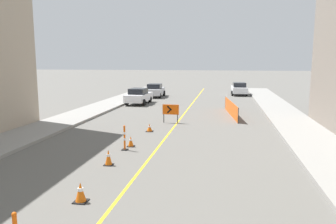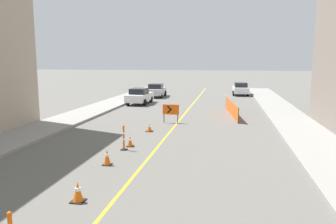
{
  "view_description": "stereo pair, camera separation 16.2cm",
  "coord_description": "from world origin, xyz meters",
  "px_view_note": "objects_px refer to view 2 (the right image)",
  "views": [
    {
      "loc": [
        3.26,
        2.85,
        4.35
      ],
      "look_at": [
        -0.39,
        23.78,
        1.0
      ],
      "focal_mm": 35.0,
      "sensor_mm": 36.0,
      "label": 1
    },
    {
      "loc": [
        3.42,
        2.88,
        4.35
      ],
      "look_at": [
        -0.39,
        23.78,
        1.0
      ],
      "focal_mm": 35.0,
      "sensor_mm": 36.0,
      "label": 2
    }
  ],
  "objects_px": {
    "traffic_cone_fourth": "(107,157)",
    "delineator_post_rear": "(124,139)",
    "arrow_barricade_primary": "(171,110)",
    "parked_car_curb_far": "(240,89)",
    "traffic_cone_third": "(78,192)",
    "parked_car_curb_mid": "(156,90)",
    "traffic_cone_fifth": "(130,141)",
    "parked_car_curb_near": "(140,96)",
    "traffic_cone_farthest": "(149,128)"
  },
  "relations": [
    {
      "from": "traffic_cone_fourth",
      "to": "parked_car_curb_far",
      "type": "relative_size",
      "value": 0.15
    },
    {
      "from": "traffic_cone_third",
      "to": "arrow_barricade_primary",
      "type": "height_order",
      "value": "arrow_barricade_primary"
    },
    {
      "from": "delineator_post_rear",
      "to": "parked_car_curb_far",
      "type": "distance_m",
      "value": 28.23
    },
    {
      "from": "delineator_post_rear",
      "to": "parked_car_curb_near",
      "type": "distance_m",
      "value": 17.32
    },
    {
      "from": "traffic_cone_third",
      "to": "parked_car_curb_near",
      "type": "distance_m",
      "value": 23.28
    },
    {
      "from": "traffic_cone_fourth",
      "to": "traffic_cone_farthest",
      "type": "relative_size",
      "value": 1.39
    },
    {
      "from": "traffic_cone_third",
      "to": "traffic_cone_farthest",
      "type": "relative_size",
      "value": 1.32
    },
    {
      "from": "traffic_cone_farthest",
      "to": "arrow_barricade_primary",
      "type": "relative_size",
      "value": 0.37
    },
    {
      "from": "traffic_cone_farthest",
      "to": "parked_car_curb_far",
      "type": "relative_size",
      "value": 0.11
    },
    {
      "from": "parked_car_curb_near",
      "to": "parked_car_curb_mid",
      "type": "bearing_deg",
      "value": 89.91
    },
    {
      "from": "arrow_barricade_primary",
      "to": "parked_car_curb_mid",
      "type": "xyz_separation_m",
      "value": [
        -4.58,
        16.07,
        -0.1
      ]
    },
    {
      "from": "traffic_cone_farthest",
      "to": "delineator_post_rear",
      "type": "xyz_separation_m",
      "value": [
        -0.24,
        -4.34,
        0.3
      ]
    },
    {
      "from": "traffic_cone_farthest",
      "to": "parked_car_curb_near",
      "type": "xyz_separation_m",
      "value": [
        -4.04,
        12.56,
        0.56
      ]
    },
    {
      "from": "traffic_cone_fourth",
      "to": "arrow_barricade_primary",
      "type": "distance_m",
      "value": 9.82
    },
    {
      "from": "arrow_barricade_primary",
      "to": "delineator_post_rear",
      "type": "bearing_deg",
      "value": -97.11
    },
    {
      "from": "traffic_cone_fifth",
      "to": "parked_car_curb_far",
      "type": "distance_m",
      "value": 27.54
    },
    {
      "from": "arrow_barricade_primary",
      "to": "parked_car_curb_far",
      "type": "height_order",
      "value": "parked_car_curb_far"
    },
    {
      "from": "parked_car_curb_near",
      "to": "traffic_cone_fifth",
      "type": "bearing_deg",
      "value": -74.06
    },
    {
      "from": "traffic_cone_fifth",
      "to": "traffic_cone_farthest",
      "type": "height_order",
      "value": "traffic_cone_fifth"
    },
    {
      "from": "traffic_cone_farthest",
      "to": "parked_car_curb_far",
      "type": "height_order",
      "value": "parked_car_curb_far"
    },
    {
      "from": "traffic_cone_fifth",
      "to": "traffic_cone_farthest",
      "type": "bearing_deg",
      "value": 87.99
    },
    {
      "from": "traffic_cone_third",
      "to": "parked_car_curb_mid",
      "type": "xyz_separation_m",
      "value": [
        -3.97,
        29.43,
        0.49
      ]
    },
    {
      "from": "traffic_cone_third",
      "to": "traffic_cone_fourth",
      "type": "xyz_separation_m",
      "value": [
        -0.41,
        3.61,
        0.02
      ]
    },
    {
      "from": "traffic_cone_third",
      "to": "delineator_post_rear",
      "type": "relative_size",
      "value": 0.51
    },
    {
      "from": "arrow_barricade_primary",
      "to": "traffic_cone_farthest",
      "type": "bearing_deg",
      "value": -104.11
    },
    {
      "from": "delineator_post_rear",
      "to": "parked_car_curb_mid",
      "type": "xyz_separation_m",
      "value": [
        -3.52,
        23.44,
        0.26
      ]
    },
    {
      "from": "traffic_cone_farthest",
      "to": "traffic_cone_third",
      "type": "bearing_deg",
      "value": -88.83
    },
    {
      "from": "traffic_cone_farthest",
      "to": "arrow_barricade_primary",
      "type": "bearing_deg",
      "value": 74.83
    },
    {
      "from": "traffic_cone_fourth",
      "to": "parked_car_curb_mid",
      "type": "relative_size",
      "value": 0.15
    },
    {
      "from": "traffic_cone_third",
      "to": "traffic_cone_fifth",
      "type": "xyz_separation_m",
      "value": [
        -0.34,
        6.67,
        -0.05
      ]
    },
    {
      "from": "parked_car_curb_far",
      "to": "traffic_cone_third",
      "type": "bearing_deg",
      "value": -102.89
    },
    {
      "from": "traffic_cone_farthest",
      "to": "traffic_cone_fifth",
      "type": "bearing_deg",
      "value": -92.01
    },
    {
      "from": "traffic_cone_farthest",
      "to": "parked_car_curb_near",
      "type": "relative_size",
      "value": 0.11
    },
    {
      "from": "arrow_barricade_primary",
      "to": "parked_car_curb_far",
      "type": "bearing_deg",
      "value": 75.75
    },
    {
      "from": "traffic_cone_third",
      "to": "parked_car_curb_far",
      "type": "relative_size",
      "value": 0.15
    },
    {
      "from": "arrow_barricade_primary",
      "to": "traffic_cone_fifth",
      "type": "bearing_deg",
      "value": -97.03
    },
    {
      "from": "traffic_cone_farthest",
      "to": "parked_car_curb_far",
      "type": "xyz_separation_m",
      "value": [
        6.32,
        23.12,
        0.56
      ]
    },
    {
      "from": "parked_car_curb_near",
      "to": "arrow_barricade_primary",
      "type": "bearing_deg",
      "value": -60.58
    },
    {
      "from": "arrow_barricade_primary",
      "to": "parked_car_curb_mid",
      "type": "distance_m",
      "value": 16.71
    },
    {
      "from": "parked_car_curb_near",
      "to": "delineator_post_rear",
      "type": "bearing_deg",
      "value": -74.95
    },
    {
      "from": "traffic_cone_fifth",
      "to": "arrow_barricade_primary",
      "type": "distance_m",
      "value": 6.78
    },
    {
      "from": "traffic_cone_fourth",
      "to": "parked_car_curb_far",
      "type": "bearing_deg",
      "value": 77.67
    },
    {
      "from": "traffic_cone_farthest",
      "to": "delineator_post_rear",
      "type": "distance_m",
      "value": 4.36
    },
    {
      "from": "traffic_cone_farthest",
      "to": "delineator_post_rear",
      "type": "height_order",
      "value": "delineator_post_rear"
    },
    {
      "from": "traffic_cone_third",
      "to": "parked_car_curb_mid",
      "type": "height_order",
      "value": "parked_car_curb_mid"
    },
    {
      "from": "traffic_cone_fourth",
      "to": "parked_car_curb_mid",
      "type": "bearing_deg",
      "value": 97.84
    },
    {
      "from": "arrow_barricade_primary",
      "to": "parked_car_curb_far",
      "type": "distance_m",
      "value": 20.82
    },
    {
      "from": "arrow_barricade_primary",
      "to": "traffic_cone_third",
      "type": "bearing_deg",
      "value": -91.56
    },
    {
      "from": "traffic_cone_fourth",
      "to": "delineator_post_rear",
      "type": "relative_size",
      "value": 0.54
    },
    {
      "from": "traffic_cone_farthest",
      "to": "parked_car_curb_mid",
      "type": "distance_m",
      "value": 19.48
    }
  ]
}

